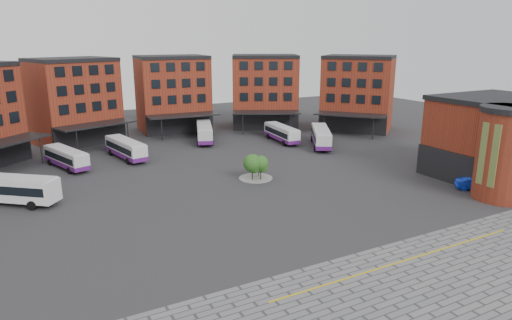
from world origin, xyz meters
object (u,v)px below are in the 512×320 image
blue_car (476,184)px  bus_e (282,133)px  bus_a (9,188)px  bus_f (321,137)px  bus_c (126,148)px  bus_d (204,132)px  tree_island (257,165)px  bus_b (66,158)px

blue_car → bus_e: bearing=52.2°
bus_a → bus_f: bus_a is taller
bus_f → blue_car: 27.84m
bus_c → bus_e: (27.11, -1.10, -0.06)m
bus_c → bus_f: size_ratio=0.99×
bus_e → blue_car: (6.72, -34.05, -0.78)m
blue_car → bus_f: bearing=46.8°
bus_a → bus_d: (31.06, 19.44, -0.20)m
tree_island → bus_d: (2.74, 24.59, -0.26)m
tree_island → bus_c: bearing=123.2°
bus_a → bus_e: size_ratio=1.01×
tree_island → bus_e: tree_island is taller
bus_b → bus_f: size_ratio=0.93×
tree_island → bus_e: bearing=50.5°
bus_e → blue_car: bus_e is taller
bus_d → blue_car: 44.87m
tree_island → bus_d: tree_island is taller
bus_a → blue_car: size_ratio=2.25×
bus_a → tree_island: bearing=-61.1°
bus_c → bus_f: bearing=-23.7°
bus_c → bus_a: bearing=-149.2°
bus_a → bus_e: 44.87m
bus_b → bus_f: bearing=-26.7°
bus_b → bus_f: 40.15m
tree_island → bus_c: size_ratio=0.41×
bus_c → blue_car: bearing=-56.2°
bus_c → bus_d: 16.15m
bus_b → blue_car: bus_b is taller
bus_b → blue_car: 54.32m
bus_f → blue_car: bus_f is taller
bus_a → blue_car: 54.15m
blue_car → bus_b: bearing=92.5°
bus_a → bus_f: bearing=-43.1°
bus_b → bus_f: bus_f is taller
bus_e → bus_f: bearing=-52.8°
bus_e → bus_c: bearing=-176.9°
bus_a → blue_car: bearing=-74.1°
bus_b → bus_a: bearing=-138.0°
bus_e → tree_island: bearing=-124.0°
bus_a → bus_c: 21.08m
bus_b → bus_f: (39.66, -6.20, 0.19)m
tree_island → bus_a: 28.78m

